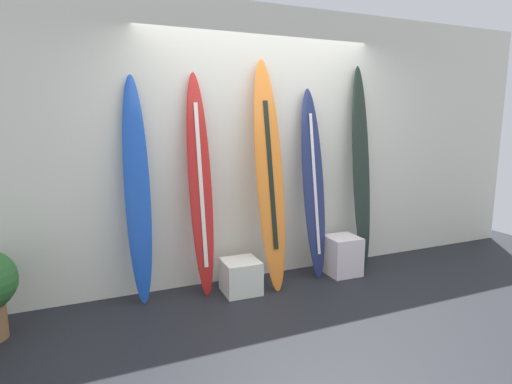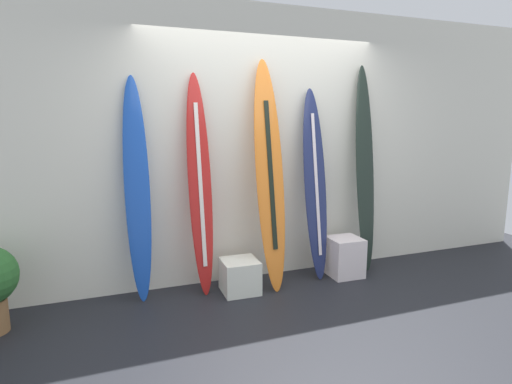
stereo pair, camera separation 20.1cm
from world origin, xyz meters
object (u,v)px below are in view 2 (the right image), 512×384
Objects in this scene: surfboard_cobalt at (137,192)px; surfboard_navy at (315,186)px; display_block_left at (240,276)px; surfboard_sunset at (270,176)px; surfboard_crimson at (200,185)px; surfboard_charcoal at (365,171)px; display_block_center at (344,257)px.

surfboard_navy is (1.79, -0.06, -0.03)m from surfboard_cobalt.
display_block_left is (-0.88, -0.14, -0.82)m from surfboard_navy.
surfboard_sunset is at bearing -172.59° from surfboard_navy.
surfboard_crimson is at bearing 171.69° from surfboard_sunset.
surfboard_sunset is at bearing -175.28° from surfboard_charcoal.
surfboard_sunset is at bearing 11.47° from display_block_left.
surfboard_cobalt is 1.04× the size of surfboard_navy.
surfboard_charcoal is (2.42, -0.03, 0.10)m from surfboard_cobalt.
surfboard_navy is 0.89× the size of surfboard_charcoal.
display_block_center is (0.86, -0.05, -0.91)m from surfboard_sunset.
surfboard_charcoal is 0.96m from display_block_center.
surfboard_charcoal is at bearing 24.65° from display_block_center.
surfboard_sunset reaches higher than display_block_left.
surfboard_sunset is (1.25, -0.13, 0.11)m from surfboard_cobalt.
display_block_left is at bearing -26.35° from surfboard_crimson.
surfboard_navy is 4.77× the size of display_block_center.
surfboard_cobalt is at bearing 179.19° from surfboard_charcoal.
surfboard_sunset reaches higher than surfboard_cobalt.
surfboard_charcoal is at bearing 2.38° from surfboard_navy.
surfboard_cobalt is 5.79× the size of display_block_left.
display_block_center is at bearing -20.60° from surfboard_navy.
display_block_left is 0.85× the size of display_block_center.
surfboard_crimson is (0.57, -0.03, 0.04)m from surfboard_cobalt.
surfboard_charcoal reaches higher than display_block_center.
surfboard_navy is 1.21m from display_block_left.
display_block_left is at bearing -178.97° from display_block_center.
display_block_left is at bearing -173.75° from surfboard_charcoal.
surfboard_sunset is 1.25m from display_block_center.
surfboard_charcoal is 1.79m from display_block_left.
surfboard_crimson reaches higher than surfboard_cobalt.
surfboard_crimson is 0.93× the size of surfboard_sunset.
surfboard_navy is at bearing -177.62° from surfboard_charcoal.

